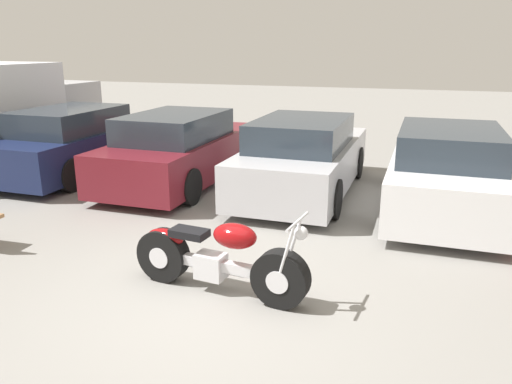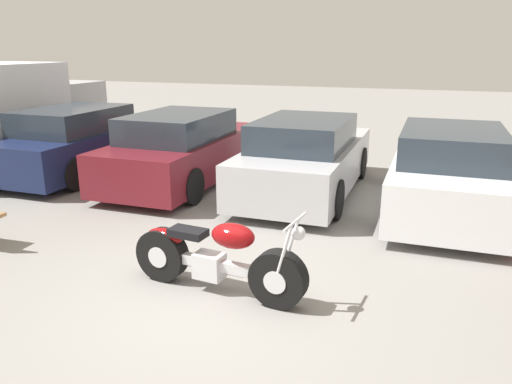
% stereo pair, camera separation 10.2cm
% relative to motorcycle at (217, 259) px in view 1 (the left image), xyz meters
% --- Properties ---
extents(ground_plane, '(60.00, 60.00, 0.00)m').
position_rel_motorcycle_xyz_m(ground_plane, '(0.03, -0.27, -0.41)').
color(ground_plane, gray).
extents(motorcycle, '(2.19, 0.68, 1.03)m').
position_rel_motorcycle_xyz_m(motorcycle, '(0.00, 0.00, 0.00)').
color(motorcycle, black).
rests_on(motorcycle, ground_plane).
extents(parked_car_navy, '(1.88, 4.53, 1.46)m').
position_rel_motorcycle_xyz_m(parked_car_navy, '(-5.18, 4.25, 0.27)').
color(parked_car_navy, '#19234C').
rests_on(parked_car_navy, ground_plane).
extents(parked_car_maroon, '(1.88, 4.53, 1.46)m').
position_rel_motorcycle_xyz_m(parked_car_maroon, '(-2.61, 4.24, 0.27)').
color(parked_car_maroon, maroon).
rests_on(parked_car_maroon, ground_plane).
extents(parked_car_silver, '(1.88, 4.53, 1.46)m').
position_rel_motorcycle_xyz_m(parked_car_silver, '(-0.03, 4.33, 0.27)').
color(parked_car_silver, '#BCBCC1').
rests_on(parked_car_silver, ground_plane).
extents(parked_car_white, '(1.88, 4.53, 1.46)m').
position_rel_motorcycle_xyz_m(parked_car_white, '(2.54, 4.07, 0.27)').
color(parked_car_white, white).
rests_on(parked_car_white, ground_plane).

